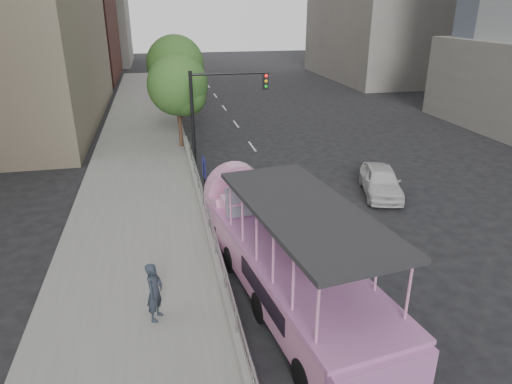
# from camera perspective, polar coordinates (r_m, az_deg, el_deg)

# --- Properties ---
(ground) EXTENTS (160.00, 160.00, 0.00)m
(ground) POSITION_cam_1_polar(r_m,az_deg,el_deg) (14.55, 8.72, -12.38)
(ground) COLOR black
(sidewalk) EXTENTS (5.50, 80.00, 0.30)m
(sidewalk) POSITION_cam_1_polar(r_m,az_deg,el_deg) (22.62, -14.26, 0.66)
(sidewalk) COLOR gray
(sidewalk) RESTS_ON ground
(kerb_wall) EXTENTS (0.24, 30.00, 0.36)m
(kerb_wall) POSITION_cam_1_polar(r_m,az_deg,el_deg) (15.28, -5.00, -8.22)
(kerb_wall) COLOR #A0A09B
(kerb_wall) RESTS_ON sidewalk
(guardrail) EXTENTS (0.07, 22.00, 0.71)m
(guardrail) POSITION_cam_1_polar(r_m,az_deg,el_deg) (14.96, -5.08, -6.03)
(guardrail) COLOR #B6B5BA
(guardrail) RESTS_ON kerb_wall
(duck_boat) EXTENTS (3.88, 10.46, 3.39)m
(duck_boat) POSITION_cam_1_polar(r_m,az_deg,el_deg) (13.89, 3.26, -7.81)
(duck_boat) COLOR black
(duck_boat) RESTS_ON ground
(car) EXTENTS (2.65, 4.26, 1.35)m
(car) POSITION_cam_1_polar(r_m,az_deg,el_deg) (21.95, 15.35, 1.35)
(car) COLOR silver
(car) RESTS_ON ground
(pedestrian_near) EXTENTS (0.63, 0.73, 1.70)m
(pedestrian_near) POSITION_cam_1_polar(r_m,az_deg,el_deg) (12.71, -12.55, -12.09)
(pedestrian_near) COLOR #262E38
(pedestrian_near) RESTS_ON sidewalk
(parking_sign) EXTENTS (0.10, 0.59, 2.63)m
(parking_sign) POSITION_cam_1_polar(r_m,az_deg,el_deg) (18.61, -6.46, 1.51)
(parking_sign) COLOR black
(parking_sign) RESTS_ON ground
(traffic_signal) EXTENTS (4.20, 0.32, 5.20)m
(traffic_signal) POSITION_cam_1_polar(r_m,az_deg,el_deg) (24.24, -5.17, 10.95)
(traffic_signal) COLOR black
(traffic_signal) RESTS_ON ground
(street_tree_near) EXTENTS (3.52, 3.52, 5.72)m
(street_tree_near) POSITION_cam_1_polar(r_m,az_deg,el_deg) (27.41, -9.53, 12.74)
(street_tree_near) COLOR #372719
(street_tree_near) RESTS_ON ground
(street_tree_far) EXTENTS (3.97, 3.97, 6.45)m
(street_tree_far) POSITION_cam_1_polar(r_m,az_deg,el_deg) (33.29, -9.85, 15.20)
(street_tree_far) COLOR #372719
(street_tree_far) RESTS_ON ground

